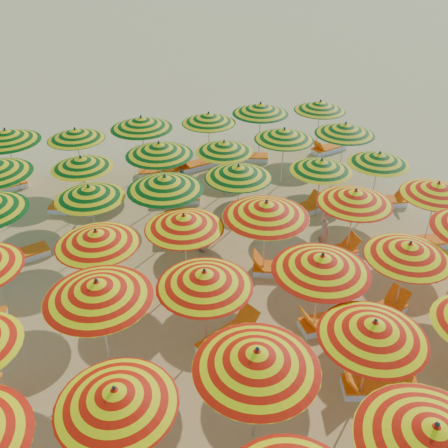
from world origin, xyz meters
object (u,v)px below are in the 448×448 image
(umbrella_36, at_px, (6,136))
(lounger_7, at_px, (378,386))
(umbrella_26, at_px, (165,183))
(umbrella_32, at_px, (159,149))
(umbrella_22, at_px, (355,197))
(umbrella_29, at_px, (379,158))
(lounger_17, at_px, (280,269))
(umbrella_31, at_px, (81,162))
(lounger_12, at_px, (330,322))
(umbrella_25, at_px, (89,192))
(lounger_22, at_px, (300,210))
(umbrella_7, at_px, (115,397))
(beachgoer_b, at_px, (206,230))
(umbrella_35, at_px, (345,129))
(lounger_29, at_px, (247,157))
(umbrella_23, at_px, (438,189))
(umbrella_27, at_px, (238,171))
(umbrella_28, at_px, (321,165))
(lounger_13, at_px, (381,314))
(umbrella_16, at_px, (409,250))
(umbrella_20, at_px, (184,222))
(umbrella_40, at_px, (260,108))
(lounger_18, at_px, (332,253))
(lounger_20, at_px, (19,256))
(lounger_27, at_px, (161,171))
(lounger_25, at_px, (179,199))
(umbrella_9, at_px, (374,330))
(lounger_24, at_px, (74,208))
(umbrella_8, at_px, (257,359))
(umbrella_13, at_px, (98,290))
(lounger_23, at_px, (384,201))
(lounger_16, at_px, (88,302))
(umbrella_37, at_px, (76,134))
(umbrella_34, at_px, (284,134))
(umbrella_41, at_px, (320,106))
(umbrella_3, at_px, (434,435))
(lounger_26, at_px, (6,187))
(lounger_21, at_px, (187,237))
(umbrella_15, at_px, (322,263))
(umbrella_19, at_px, (97,238))
(umbrella_21, at_px, (266,209))

(umbrella_36, xyz_separation_m, lounger_7, (8.29, -12.59, -2.15))
(umbrella_26, height_order, umbrella_32, umbrella_32)
(umbrella_22, relative_size, umbrella_26, 0.83)
(umbrella_29, height_order, lounger_17, umbrella_29)
(umbrella_31, bearing_deg, lounger_12, -54.21)
(umbrella_25, xyz_separation_m, lounger_22, (7.21, -0.02, -1.87))
(umbrella_7, bearing_deg, beachgoer_b, 63.19)
(umbrella_35, relative_size, lounger_29, 1.53)
(umbrella_23, height_order, umbrella_36, umbrella_36)
(umbrella_27, xyz_separation_m, umbrella_36, (-7.42, 4.92, 0.20))
(umbrella_28, distance_m, lounger_13, 5.77)
(umbrella_16, xyz_separation_m, lounger_13, (-0.50, -0.13, -1.92))
(umbrella_20, bearing_deg, umbrella_40, 56.40)
(umbrella_26, height_order, lounger_18, umbrella_26)
(umbrella_35, distance_m, lounger_20, 12.63)
(lounger_13, height_order, lounger_27, same)
(umbrella_35, relative_size, lounger_25, 1.53)
(umbrella_7, relative_size, umbrella_9, 0.93)
(lounger_22, height_order, lounger_24, same)
(umbrella_35, bearing_deg, lounger_7, -113.11)
(umbrella_8, height_order, beachgoer_b, umbrella_8)
(umbrella_13, bearing_deg, lounger_23, 24.38)
(umbrella_31, height_order, umbrella_32, umbrella_32)
(umbrella_32, relative_size, lounger_16, 1.40)
(lounger_7, distance_m, lounger_16, 7.84)
(umbrella_32, height_order, lounger_16, umbrella_32)
(umbrella_37, bearing_deg, lounger_16, -92.33)
(umbrella_34, xyz_separation_m, umbrella_36, (-10.06, 2.47, 0.17))
(lounger_12, bearing_deg, umbrella_22, -126.49)
(umbrella_20, xyz_separation_m, umbrella_32, (0.18, 4.69, 0.17))
(lounger_25, bearing_deg, lounger_12, -60.00)
(umbrella_23, xyz_separation_m, umbrella_41, (-0.10, 7.93, 0.04))
(umbrella_41, bearing_deg, umbrella_29, -93.60)
(lounger_16, bearing_deg, umbrella_28, 39.97)
(umbrella_3, relative_size, umbrella_22, 1.14)
(umbrella_29, bearing_deg, lounger_26, 157.47)
(umbrella_26, height_order, lounger_21, umbrella_26)
(umbrella_28, height_order, lounger_12, umbrella_28)
(lounger_7, distance_m, lounger_24, 12.03)
(umbrella_15, height_order, umbrella_19, umbrella_15)
(umbrella_7, height_order, umbrella_8, umbrella_8)
(lounger_13, bearing_deg, umbrella_37, 103.18)
(umbrella_21, relative_size, umbrella_36, 1.09)
(umbrella_41, height_order, lounger_16, umbrella_41)
(umbrella_37, distance_m, lounger_18, 10.67)
(lounger_24, xyz_separation_m, lounger_26, (-2.52, 2.51, 0.00))
(umbrella_25, bearing_deg, umbrella_28, -1.97)
(umbrella_40, xyz_separation_m, lounger_29, (-0.60, -0.18, -2.09))
(umbrella_25, height_order, lounger_18, umbrella_25)
(umbrella_32, bearing_deg, lounger_13, -60.22)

